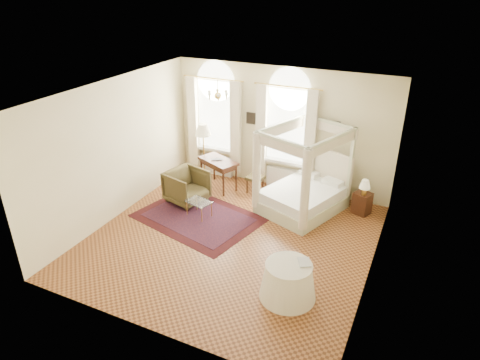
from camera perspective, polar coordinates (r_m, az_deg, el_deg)
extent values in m
plane|color=#97582B|center=(9.68, -1.16, -7.89)|extent=(6.00, 6.00, 0.00)
plane|color=#FEEFC1|center=(11.44, 5.44, 6.75)|extent=(6.00, 0.00, 6.00)
plane|color=#FEEFC1|center=(6.67, -12.84, -8.93)|extent=(6.00, 0.00, 6.00)
plane|color=#FEEFC1|center=(10.45, -16.22, 3.90)|extent=(0.00, 6.00, 6.00)
plane|color=#FEEFC1|center=(8.13, 18.10, -2.83)|extent=(0.00, 6.00, 6.00)
plane|color=white|center=(8.31, -1.36, 11.37)|extent=(6.00, 6.00, 0.00)
cube|color=silver|center=(12.10, -3.15, 8.65)|extent=(1.10, 0.04, 1.90)
cylinder|color=silver|center=(11.85, -3.26, 13.04)|extent=(1.10, 0.04, 1.10)
cube|color=white|center=(12.35, -3.23, 4.15)|extent=(1.32, 0.24, 0.08)
cube|color=beige|center=(12.35, -6.26, 7.68)|extent=(0.28, 0.14, 2.60)
cube|color=beige|center=(11.74, -0.60, 6.86)|extent=(0.28, 0.14, 2.60)
cube|color=white|center=(12.57, -3.13, 2.02)|extent=(1.00, 0.12, 0.58)
cube|color=silver|center=(11.30, 6.38, 7.27)|extent=(1.10, 0.04, 1.90)
cylinder|color=silver|center=(11.04, 6.62, 11.94)|extent=(1.10, 0.04, 1.10)
cube|color=white|center=(11.58, 5.99, 2.50)|extent=(1.32, 0.24, 0.08)
cube|color=beige|center=(11.45, 2.85, 6.33)|extent=(0.28, 0.14, 2.60)
cube|color=beige|center=(11.05, 9.31, 5.26)|extent=(0.28, 0.14, 2.60)
cube|color=white|center=(11.80, 5.91, 0.26)|extent=(1.00, 0.12, 0.58)
cylinder|color=gold|center=(9.79, -3.00, 12.39)|extent=(0.02, 0.02, 0.40)
sphere|color=gold|center=(9.85, -2.97, 11.15)|extent=(0.16, 0.16, 0.16)
sphere|color=#FAF0C3|center=(9.73, -1.81, 11.41)|extent=(0.07, 0.07, 0.07)
sphere|color=#FAF0C3|center=(9.94, -1.88, 11.73)|extent=(0.07, 0.07, 0.07)
sphere|color=#FAF0C3|center=(10.04, -3.03, 11.85)|extent=(0.07, 0.07, 0.07)
sphere|color=#FAF0C3|center=(9.93, -4.13, 11.66)|extent=(0.07, 0.07, 0.07)
sphere|color=#FAF0C3|center=(9.72, -4.10, 11.34)|extent=(0.07, 0.07, 0.07)
sphere|color=#FAF0C3|center=(9.61, -2.93, 11.22)|extent=(0.07, 0.07, 0.07)
cube|color=black|center=(11.64, 1.46, 8.24)|extent=(0.26, 0.03, 0.32)
cube|color=black|center=(10.95, 12.64, 7.00)|extent=(0.22, 0.03, 0.26)
cube|color=beige|center=(10.84, 8.21, -3.17)|extent=(2.12, 2.33, 0.33)
cube|color=white|center=(10.70, 8.31, -1.80)|extent=(2.00, 2.22, 0.26)
cube|color=beige|center=(11.23, 11.30, 1.41)|extent=(1.48, 0.60, 1.10)
cube|color=beige|center=(11.50, 8.40, 3.49)|extent=(0.11, 0.11, 2.10)
cube|color=beige|center=(10.78, 14.48, 1.35)|extent=(0.11, 0.11, 2.10)
cube|color=beige|center=(10.22, 2.22, 0.79)|extent=(0.11, 0.11, 2.10)
cube|color=beige|center=(9.40, 8.66, -1.86)|extent=(0.11, 0.11, 2.10)
cube|color=beige|center=(10.76, 11.83, 7.59)|extent=(1.48, 0.60, 0.07)
cube|color=beige|center=(9.37, 5.57, 5.28)|extent=(1.48, 0.60, 0.07)
cube|color=beige|center=(10.46, 5.73, 7.50)|extent=(0.72, 1.83, 0.07)
cube|color=beige|center=(9.67, 12.33, 5.45)|extent=(0.72, 1.83, 0.07)
cube|color=beige|center=(10.80, 11.77, 6.95)|extent=(1.52, 0.58, 0.26)
cube|color=beige|center=(9.42, 5.54, 4.55)|extent=(1.52, 0.58, 0.26)
cube|color=beige|center=(10.50, 5.70, 6.84)|extent=(0.71, 1.87, 0.26)
cube|color=beige|center=(9.71, 12.26, 4.74)|extent=(0.71, 1.87, 0.26)
cylinder|color=beige|center=(10.18, 2.23, 1.26)|extent=(0.20, 0.20, 1.92)
cylinder|color=beige|center=(9.36, 8.70, -1.37)|extent=(0.20, 0.20, 1.92)
cube|color=#3D1F10|center=(10.95, 15.95, -2.98)|extent=(0.49, 0.46, 0.56)
cylinder|color=gold|center=(10.70, 16.22, -1.44)|extent=(0.11, 0.11, 0.19)
cone|color=#FAF0C3|center=(10.62, 16.35, -0.52)|extent=(0.27, 0.27, 0.21)
cube|color=#3D1F10|center=(11.58, -2.91, 2.54)|extent=(1.24, 0.97, 0.07)
cube|color=#3D1F10|center=(11.62, -2.90, 2.09)|extent=(1.10, 0.83, 0.11)
cylinder|color=#3D1F10|center=(12.22, -3.47, 1.73)|extent=(0.06, 0.06, 0.77)
cylinder|color=#3D1F10|center=(11.53, -0.51, 0.24)|extent=(0.06, 0.06, 0.77)
cylinder|color=#3D1F10|center=(11.98, -5.14, 1.16)|extent=(0.06, 0.06, 0.77)
cylinder|color=#3D1F10|center=(11.28, -2.22, -0.40)|extent=(0.06, 0.06, 0.77)
imported|color=black|center=(11.61, -3.07, 2.84)|extent=(0.36, 0.31, 0.02)
cube|color=#493D1F|center=(11.46, 2.04, 0.30)|extent=(0.48, 0.48, 0.08)
cylinder|color=#3D1F10|center=(11.53, 0.96, -0.83)|extent=(0.04, 0.04, 0.39)
cylinder|color=#3D1F10|center=(11.37, 2.23, -1.24)|extent=(0.04, 0.04, 0.39)
cylinder|color=#3D1F10|center=(11.76, 1.81, -0.28)|extent=(0.04, 0.04, 0.39)
cylinder|color=#3D1F10|center=(11.61, 3.08, -0.67)|extent=(0.04, 0.04, 0.39)
imported|color=#42371C|center=(11.08, -7.09, -0.87)|extent=(1.14, 1.12, 0.86)
cube|color=silver|center=(10.39, -5.50, -2.90)|extent=(0.68, 0.56, 0.02)
cylinder|color=gold|center=(10.56, -7.09, -3.73)|extent=(0.02, 0.02, 0.40)
cylinder|color=gold|center=(10.23, -5.13, -4.67)|extent=(0.02, 0.02, 0.40)
cylinder|color=gold|center=(10.75, -5.77, -3.06)|extent=(0.02, 0.02, 0.40)
cylinder|color=gold|center=(10.43, -3.81, -3.97)|extent=(0.02, 0.02, 0.40)
cylinder|color=gold|center=(12.31, -4.69, -0.04)|extent=(0.30, 0.30, 0.03)
cylinder|color=gold|center=(12.00, -4.81, 3.11)|extent=(0.04, 0.04, 1.50)
cone|color=#FAF0C3|center=(11.72, -4.96, 6.72)|extent=(0.44, 0.44, 0.32)
cube|color=#410F12|center=(10.52, -5.57, -4.99)|extent=(3.26, 2.66, 0.01)
cube|color=black|center=(10.51, -5.58, -4.97)|extent=(2.72, 2.13, 0.01)
cone|color=white|center=(8.02, 6.42, -13.30)|extent=(1.04, 1.04, 0.67)
cylinder|color=white|center=(7.80, 6.55, -11.28)|extent=(0.85, 0.85, 0.04)
imported|color=black|center=(7.84, 7.80, -10.82)|extent=(0.32, 0.35, 0.03)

